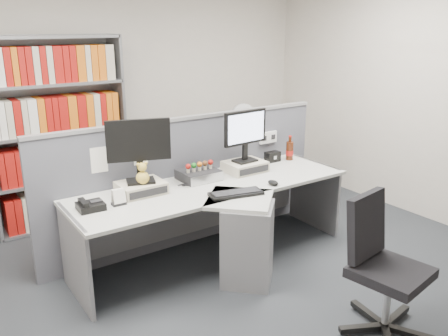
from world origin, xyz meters
TOP-DOWN VIEW (x-y plane):
  - ground at (0.00, 0.00)m, footprint 5.50×5.50m
  - room_shell at (0.00, 0.00)m, footprint 5.04×5.54m
  - partition at (0.00, 1.25)m, footprint 3.00×0.08m
  - desk at (0.00, 0.60)m, footprint 2.60×1.20m
  - monitor_riser_left at (-0.63, 0.98)m, footprint 0.38×0.31m
  - monitor_riser_right at (0.47, 0.98)m, footprint 0.38×0.31m
  - monitor_left at (-0.63, 0.98)m, footprint 0.51×0.23m
  - monitor_right at (0.47, 0.98)m, footprint 0.49×0.17m
  - desktop_pc at (-0.03, 1.02)m, footprint 0.35×0.31m
  - figurines at (-0.03, 1.00)m, footprint 0.29×0.05m
  - keyboard at (0.01, 0.49)m, footprint 0.48×0.27m
  - mouse at (0.44, 0.51)m, footprint 0.07×0.12m
  - desk_phone at (-1.11, 0.87)m, footprint 0.20×0.19m
  - desk_calendar at (-0.89, 0.84)m, footprint 0.11×0.08m
  - plush_toy at (-0.63, 0.92)m, footprint 0.11×0.11m
  - speaker at (0.91, 1.09)m, footprint 0.16×0.09m
  - cola_bottle at (1.11, 1.04)m, footprint 0.08×0.08m
  - shelving_unit at (-0.90, 2.44)m, footprint 1.41×0.40m
  - filing_cabinet at (1.20, 1.99)m, footprint 0.45×0.61m
  - desk_fan at (1.20, 1.99)m, footprint 0.28×0.18m
  - office_chair at (0.38, -0.73)m, footprint 0.64×0.64m

SIDE VIEW (x-z plane):
  - ground at x=0.00m, z-range 0.00..0.00m
  - filing_cabinet at x=1.20m, z-range 0.00..0.70m
  - desk at x=0.00m, z-range 0.10..0.82m
  - office_chair at x=0.38m, z-range 0.03..1.01m
  - partition at x=0.00m, z-range 0.01..1.29m
  - keyboard at x=0.01m, z-range 0.72..0.75m
  - mouse at x=0.44m, z-range 0.72..0.76m
  - desk_phone at x=-1.11m, z-range 0.71..0.79m
  - desktop_pc at x=-0.03m, z-range 0.72..0.81m
  - monitor_riser_left at x=-0.63m, z-range 0.72..0.82m
  - monitor_riser_right at x=0.47m, z-range 0.72..0.82m
  - speaker at x=0.91m, z-range 0.72..0.83m
  - desk_calendar at x=-0.89m, z-range 0.71..0.84m
  - cola_bottle at x=1.11m, z-range 0.69..0.95m
  - figurines at x=-0.03m, z-range 0.82..0.91m
  - plush_toy at x=-0.63m, z-range 0.81..1.00m
  - shelving_unit at x=-0.90m, z-range -0.02..1.98m
  - desk_fan at x=1.20m, z-range 0.76..1.24m
  - monitor_right at x=0.47m, z-range 0.87..1.37m
  - monitor_left at x=-0.63m, z-range 0.87..1.41m
  - room_shell at x=0.00m, z-range 0.43..3.15m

